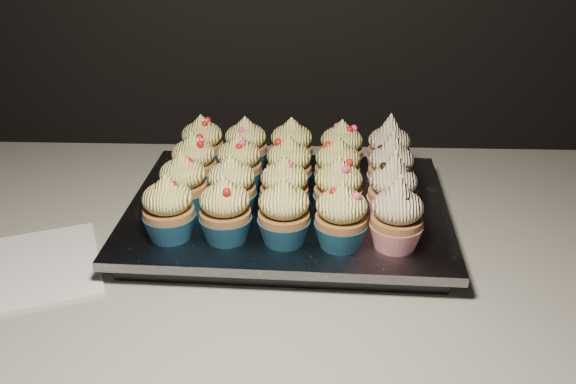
{
  "coord_description": "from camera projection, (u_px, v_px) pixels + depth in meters",
  "views": [
    {
      "loc": [
        0.13,
        0.95,
        1.33
      ],
      "look_at": [
        0.1,
        1.72,
        0.95
      ],
      "focal_mm": 40.0,
      "sensor_mm": 36.0,
      "label": 1
    }
  ],
  "objects": [
    {
      "name": "cupcake_10",
      "position": [
        194.0,
        164.0,
        0.89
      ],
      "size": [
        0.06,
        0.06,
        0.08
      ],
      "color": "navy",
      "rests_on": "foil_lining"
    },
    {
      "name": "cupcake_14",
      "position": [
        391.0,
        168.0,
        0.87
      ],
      "size": [
        0.06,
        0.06,
        0.1
      ],
      "color": "red",
      "rests_on": "foil_lining"
    },
    {
      "name": "cupcake_9",
      "position": [
        393.0,
        190.0,
        0.81
      ],
      "size": [
        0.06,
        0.06,
        0.1
      ],
      "color": "red",
      "rests_on": "foil_lining"
    },
    {
      "name": "cupcake_5",
      "position": [
        183.0,
        184.0,
        0.83
      ],
      "size": [
        0.06,
        0.06,
        0.08
      ],
      "color": "navy",
      "rests_on": "foil_lining"
    },
    {
      "name": "cupcake_12",
      "position": [
        289.0,
        167.0,
        0.88
      ],
      "size": [
        0.06,
        0.06,
        0.08
      ],
      "color": "navy",
      "rests_on": "foil_lining"
    },
    {
      "name": "cupcake_1",
      "position": [
        225.0,
        211.0,
        0.76
      ],
      "size": [
        0.06,
        0.06,
        0.08
      ],
      "color": "navy",
      "rests_on": "foil_lining"
    },
    {
      "name": "cupcake_3",
      "position": [
        341.0,
        217.0,
        0.75
      ],
      "size": [
        0.06,
        0.06,
        0.08
      ],
      "color": "navy",
      "rests_on": "foil_lining"
    },
    {
      "name": "cupcake_2",
      "position": [
        284.0,
        214.0,
        0.76
      ],
      "size": [
        0.06,
        0.06,
        0.08
      ],
      "color": "navy",
      "rests_on": "foil_lining"
    },
    {
      "name": "cupcake_11",
      "position": [
        239.0,
        165.0,
        0.88
      ],
      "size": [
        0.06,
        0.06,
        0.08
      ],
      "color": "navy",
      "rests_on": "foil_lining"
    },
    {
      "name": "cupcake_7",
      "position": [
        284.0,
        189.0,
        0.82
      ],
      "size": [
        0.06,
        0.06,
        0.08
      ],
      "color": "navy",
      "rests_on": "foil_lining"
    },
    {
      "name": "cupcake_19",
      "position": [
        389.0,
        149.0,
        0.93
      ],
      "size": [
        0.06,
        0.06,
        0.1
      ],
      "color": "red",
      "rests_on": "foil_lining"
    },
    {
      "name": "cupcake_4",
      "position": [
        397.0,
        217.0,
        0.75
      ],
      "size": [
        0.06,
        0.06,
        0.1
      ],
      "color": "red",
      "rests_on": "foil_lining"
    },
    {
      "name": "cupcake_18",
      "position": [
        341.0,
        150.0,
        0.93
      ],
      "size": [
        0.06,
        0.06,
        0.08
      ],
      "color": "navy",
      "rests_on": "foil_lining"
    },
    {
      "name": "cupcake_6",
      "position": [
        232.0,
        188.0,
        0.82
      ],
      "size": [
        0.06,
        0.06,
        0.08
      ],
      "color": "navy",
      "rests_on": "foil_lining"
    },
    {
      "name": "baking_tray",
      "position": [
        288.0,
        218.0,
        0.87
      ],
      "size": [
        0.4,
        0.31,
        0.02
      ],
      "primitive_type": "cube",
      "rotation": [
        0.0,
        0.0,
        -0.04
      ],
      "color": "black",
      "rests_on": "worktop"
    },
    {
      "name": "cupcake_0",
      "position": [
        168.0,
        209.0,
        0.77
      ],
      "size": [
        0.06,
        0.06,
        0.08
      ],
      "color": "navy",
      "rests_on": "foil_lining"
    },
    {
      "name": "cupcake_16",
      "position": [
        246.0,
        146.0,
        0.94
      ],
      "size": [
        0.06,
        0.06,
        0.08
      ],
      "color": "navy",
      "rests_on": "foil_lining"
    },
    {
      "name": "cupcake_15",
      "position": [
        203.0,
        144.0,
        0.95
      ],
      "size": [
        0.06,
        0.06,
        0.08
      ],
      "color": "navy",
      "rests_on": "foil_lining"
    },
    {
      "name": "cupcake_17",
      "position": [
        291.0,
        147.0,
        0.94
      ],
      "size": [
        0.06,
        0.06,
        0.08
      ],
      "color": "navy",
      "rests_on": "foil_lining"
    },
    {
      "name": "cupcake_8",
      "position": [
        338.0,
        190.0,
        0.81
      ],
      "size": [
        0.06,
        0.06,
        0.08
      ],
      "color": "navy",
      "rests_on": "foil_lining"
    },
    {
      "name": "napkin",
      "position": [
        25.0,
        269.0,
        0.78
      ],
      "size": [
        0.23,
        0.23,
        0.0
      ],
      "primitive_type": "cube",
      "rotation": [
        0.0,
        0.0,
        0.39
      ],
      "color": "white",
      "rests_on": "worktop"
    },
    {
      "name": "foil_lining",
      "position": [
        288.0,
        207.0,
        0.87
      ],
      "size": [
        0.44,
        0.35,
        0.01
      ],
      "primitive_type": "cube",
      "rotation": [
        0.0,
        0.0,
        -0.04
      ],
      "color": "silver",
      "rests_on": "baking_tray"
    },
    {
      "name": "cupcake_13",
      "position": [
        337.0,
        168.0,
        0.87
      ],
      "size": [
        0.06,
        0.06,
        0.08
      ],
      "color": "navy",
      "rests_on": "foil_lining"
    },
    {
      "name": "worktop",
      "position": [
        214.0,
        243.0,
        0.87
      ],
      "size": [
        2.44,
        0.64,
        0.04
      ],
      "primitive_type": "cube",
      "color": "beige",
      "rests_on": "cabinet"
    }
  ]
}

